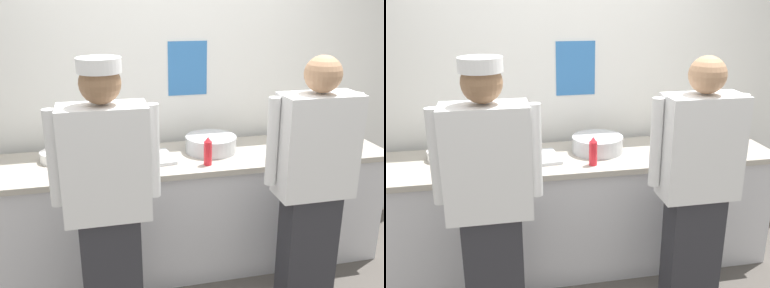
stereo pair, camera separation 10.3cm
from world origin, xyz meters
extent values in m
cube|color=white|center=(0.00, 0.83, 1.48)|extent=(4.76, 0.10, 2.96)
cube|color=#3370B7|center=(0.12, 0.78, 1.46)|extent=(0.31, 0.01, 0.42)
cube|color=silver|center=(0.00, 0.36, 0.42)|extent=(2.97, 0.63, 0.85)
cube|color=#A8A093|center=(0.00, 0.36, 0.87)|extent=(3.03, 0.68, 0.04)
cube|color=#2D2D33|center=(-0.58, -0.30, 0.40)|extent=(0.34, 0.20, 0.81)
cube|color=white|center=(-0.58, -0.30, 1.13)|extent=(0.47, 0.24, 0.64)
cylinder|color=white|center=(-0.85, -0.26, 1.16)|extent=(0.07, 0.07, 0.54)
cylinder|color=white|center=(-0.31, -0.26, 1.16)|extent=(0.07, 0.07, 0.54)
sphere|color=#8C6647|center=(-0.58, -0.30, 1.57)|extent=(0.22, 0.22, 0.22)
cylinder|color=white|center=(-0.58, -0.30, 1.66)|extent=(0.23, 0.23, 0.08)
cube|color=#2D2D33|center=(0.68, -0.29, 0.40)|extent=(0.34, 0.20, 0.81)
cube|color=white|center=(0.68, -0.29, 1.13)|extent=(0.47, 0.24, 0.64)
cylinder|color=white|center=(0.41, -0.25, 1.16)|extent=(0.07, 0.07, 0.54)
cylinder|color=white|center=(0.95, -0.25, 1.16)|extent=(0.07, 0.07, 0.54)
sphere|color=tan|center=(0.68, -0.29, 1.56)|extent=(0.22, 0.22, 0.22)
cylinder|color=white|center=(-0.90, 0.46, 0.89)|extent=(0.22, 0.22, 0.01)
cylinder|color=white|center=(-0.90, 0.46, 0.90)|extent=(0.22, 0.22, 0.01)
cylinder|color=white|center=(-0.90, 0.46, 0.92)|extent=(0.22, 0.22, 0.01)
cylinder|color=white|center=(-0.90, 0.46, 0.93)|extent=(0.22, 0.22, 0.01)
cylinder|color=white|center=(-0.90, 0.46, 0.94)|extent=(0.22, 0.22, 0.01)
cylinder|color=white|center=(-0.90, 0.46, 0.95)|extent=(0.22, 0.22, 0.01)
cylinder|color=#B7BABF|center=(0.22, 0.42, 0.95)|extent=(0.38, 0.38, 0.12)
cube|color=#B7BABF|center=(-0.30, 0.33, 0.90)|extent=(0.44, 0.34, 0.02)
cylinder|color=red|center=(0.12, 0.15, 0.97)|extent=(0.06, 0.06, 0.17)
cone|color=red|center=(0.12, 0.15, 1.07)|extent=(0.05, 0.05, 0.04)
cylinder|color=white|center=(-0.66, 0.33, 0.91)|extent=(0.08, 0.08, 0.05)
cylinder|color=red|center=(-0.66, 0.33, 0.93)|extent=(0.07, 0.07, 0.01)
cylinder|color=white|center=(-0.58, 0.46, 0.91)|extent=(0.09, 0.09, 0.04)
cylinder|color=red|center=(-0.58, 0.46, 0.92)|extent=(0.07, 0.07, 0.01)
cube|color=#B7BABF|center=(0.88, 0.30, 0.89)|extent=(0.19, 0.03, 0.01)
cube|color=black|center=(0.75, 0.30, 0.89)|extent=(0.09, 0.03, 0.02)
camera|label=1|loc=(-0.62, -2.57, 1.98)|focal=40.98mm
camera|label=2|loc=(-0.52, -2.59, 1.98)|focal=40.98mm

